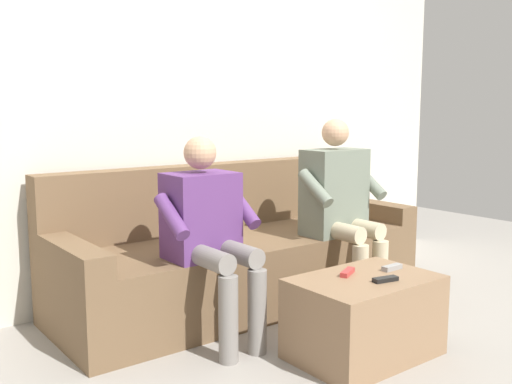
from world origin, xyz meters
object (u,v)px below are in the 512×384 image
(person_left_seated, at_px, (340,201))
(remote_gray, at_px, (392,267))
(person_right_seated, at_px, (208,226))
(couch, at_px, (239,256))
(coffee_table, at_px, (364,317))
(remote_red, at_px, (347,272))
(remote_black, at_px, (385,279))

(person_left_seated, relative_size, remote_gray, 9.55)
(person_left_seated, bearing_deg, person_right_seated, 0.26)
(couch, relative_size, coffee_table, 3.33)
(person_right_seated, relative_size, remote_red, 7.94)
(person_right_seated, distance_m, remote_gray, 1.00)
(remote_gray, bearing_deg, remote_black, 30.00)
(coffee_table, xyz_separation_m, person_left_seated, (-0.50, -0.68, 0.47))
(couch, relative_size, remote_gray, 19.47)
(person_left_seated, xyz_separation_m, person_right_seated, (1.01, 0.00, -0.04))
(remote_black, bearing_deg, person_right_seated, 135.53)
(person_right_seated, height_order, remote_red, person_right_seated)
(remote_red, distance_m, remote_black, 0.21)
(couch, bearing_deg, remote_black, 91.34)
(remote_gray, bearing_deg, person_right_seated, -43.89)
(person_left_seated, relative_size, remote_red, 8.52)
(couch, bearing_deg, remote_gray, 101.36)
(person_right_seated, relative_size, remote_black, 8.37)
(person_right_seated, height_order, remote_gray, person_right_seated)
(couch, bearing_deg, person_left_seated, 140.38)
(person_left_seated, distance_m, remote_black, 0.95)
(coffee_table, height_order, person_right_seated, person_right_seated)
(remote_gray, xyz_separation_m, remote_black, (0.19, 0.12, -0.00))
(coffee_table, relative_size, remote_red, 5.21)
(coffee_table, xyz_separation_m, remote_red, (0.03, -0.09, 0.22))
(person_left_seated, relative_size, person_right_seated, 1.07)
(coffee_table, bearing_deg, couch, -90.00)
(couch, bearing_deg, person_right_seated, 39.93)
(coffee_table, bearing_deg, person_right_seated, -53.18)
(couch, distance_m, remote_red, 1.01)
(coffee_table, distance_m, remote_black, 0.24)
(couch, relative_size, remote_red, 17.38)
(person_right_seated, bearing_deg, remote_black, 124.31)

